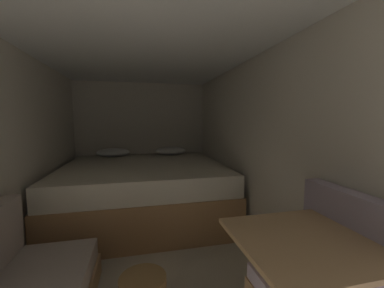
% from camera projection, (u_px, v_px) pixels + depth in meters
% --- Properties ---
extents(ground_plane, '(6.62, 6.62, 0.00)m').
position_uv_depth(ground_plane, '(149.00, 270.00, 2.13)').
color(ground_plane, '#B2A893').
extents(wall_back, '(2.39, 0.05, 2.03)m').
position_uv_depth(wall_back, '(142.00, 139.00, 4.29)').
color(wall_back, beige).
rests_on(wall_back, ground).
extents(wall_right, '(0.05, 4.62, 2.03)m').
position_uv_depth(wall_right, '(268.00, 156.00, 2.29)').
color(wall_right, beige).
rests_on(wall_right, ground).
extents(ceiling_slab, '(2.39, 4.62, 0.05)m').
position_uv_depth(ceiling_slab, '(144.00, 36.00, 1.92)').
color(ceiling_slab, white).
rests_on(ceiling_slab, wall_left).
extents(bed, '(2.17, 2.00, 0.89)m').
position_uv_depth(bed, '(144.00, 189.00, 3.32)').
color(bed, '#9E7247').
rests_on(bed, ground).
extents(dinette_table, '(0.66, 0.64, 0.78)m').
position_uv_depth(dinette_table, '(304.00, 261.00, 1.16)').
color(dinette_table, tan).
rests_on(dinette_table, ground).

